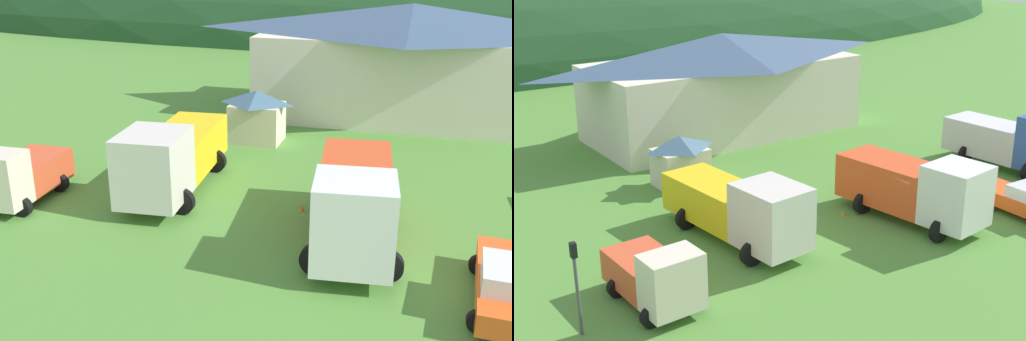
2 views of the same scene
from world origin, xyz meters
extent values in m
plane|color=#518C38|center=(0.00, 0.00, 0.00)|extent=(200.00, 200.00, 0.00)
ellipsoid|color=#234C28|center=(0.00, 70.20, 0.00)|extent=(176.80, 60.00, 34.03)
cube|color=silver|center=(0.84, 18.41, 2.61)|extent=(18.25, 8.46, 5.22)
pyramid|color=#3D5675|center=(0.84, 18.41, 6.14)|extent=(19.71, 9.14, 1.83)
cube|color=beige|center=(-6.81, 10.69, 1.07)|extent=(2.79, 2.23, 2.14)
pyramid|color=#42667F|center=(-6.81, 10.69, 2.51)|extent=(3.02, 2.40, 0.75)
cube|color=#DB512D|center=(-14.04, 0.58, 1.06)|extent=(2.26, 3.16, 1.31)
cylinder|color=black|center=(-13.04, -1.68, 0.40)|extent=(0.80, 0.30, 0.80)
cylinder|color=black|center=(-13.13, 1.07, 0.40)|extent=(0.80, 0.30, 0.80)
cylinder|color=black|center=(-14.99, 1.01, 0.40)|extent=(0.80, 0.30, 0.80)
cube|color=silver|center=(-8.07, 0.24, 1.96)|extent=(2.73, 3.21, 2.82)
cube|color=black|center=(-8.05, 0.09, 2.58)|extent=(1.53, 2.52, 0.90)
cube|color=yellow|center=(-8.40, 4.44, 1.48)|extent=(2.92, 5.58, 1.85)
cylinder|color=black|center=(-6.97, 0.33, 0.55)|extent=(1.10, 0.30, 1.10)
cylinder|color=black|center=(-9.17, 0.16, 0.55)|extent=(1.10, 0.30, 1.10)
cylinder|color=black|center=(-7.36, 5.34, 0.55)|extent=(1.10, 0.30, 1.10)
cylinder|color=black|center=(-9.56, 5.17, 0.55)|extent=(1.10, 0.30, 1.10)
cube|color=white|center=(0.34, -2.81, 2.00)|extent=(2.86, 2.78, 2.91)
cube|color=black|center=(0.35, -2.94, 2.64)|extent=(1.60, 2.15, 0.93)
cube|color=#E04C23|center=(-0.09, 1.00, 1.67)|extent=(3.15, 5.43, 2.23)
cylinder|color=black|center=(1.47, -2.69, 0.55)|extent=(1.10, 0.30, 1.10)
cylinder|color=black|center=(-0.80, -2.94, 0.55)|extent=(1.10, 0.30, 1.10)
cylinder|color=black|center=(0.96, 1.90, 0.55)|extent=(1.10, 0.30, 1.10)
cylinder|color=black|center=(-1.32, 1.64, 0.55)|extent=(1.10, 0.30, 1.10)
cube|color=#F0591E|center=(5.17, -3.14, 0.69)|extent=(2.26, 5.12, 0.70)
cylinder|color=black|center=(4.21, -4.80, 0.34)|extent=(0.68, 0.24, 0.68)
cylinder|color=black|center=(4.39, -1.39, 0.34)|extent=(0.68, 0.24, 0.68)
cone|color=orange|center=(-2.33, 1.96, 0.00)|extent=(0.36, 0.36, 0.59)
camera|label=1|loc=(2.26, -20.36, 10.20)|focal=42.31mm
camera|label=2|loc=(-24.10, -21.94, 13.65)|focal=48.25mm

